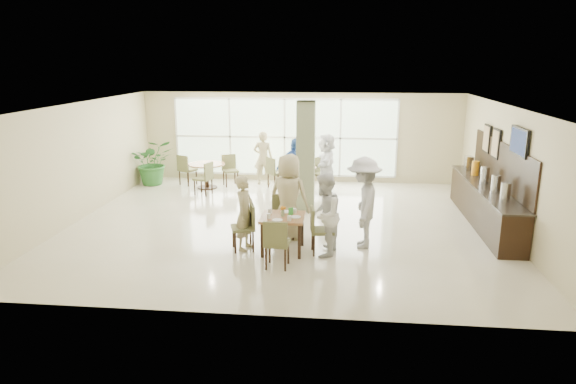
# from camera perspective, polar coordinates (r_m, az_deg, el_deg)

# --- Properties ---
(ground) EXTENTS (10.00, 10.00, 0.00)m
(ground) POSITION_cam_1_polar(r_m,az_deg,el_deg) (12.21, -0.35, -3.56)
(ground) COLOR beige
(ground) RESTS_ON ground
(room_shell) EXTENTS (10.00, 10.00, 10.00)m
(room_shell) POSITION_cam_1_polar(r_m,az_deg,el_deg) (11.79, -0.36, 4.32)
(room_shell) COLOR white
(room_shell) RESTS_ON ground
(window_bank) EXTENTS (7.00, 0.04, 7.00)m
(window_bank) POSITION_cam_1_polar(r_m,az_deg,el_deg) (16.27, -0.38, 6.09)
(window_bank) COLOR silver
(window_bank) RESTS_ON ground
(column) EXTENTS (0.45, 0.45, 2.80)m
(column) POSITION_cam_1_polar(r_m,az_deg,el_deg) (12.99, 1.98, 3.91)
(column) COLOR #737853
(column) RESTS_ON ground
(main_table) EXTENTS (0.87, 0.87, 0.75)m
(main_table) POSITION_cam_1_polar(r_m,az_deg,el_deg) (10.31, -0.58, -3.25)
(main_table) COLOR brown
(main_table) RESTS_ON ground
(round_table_left) EXTENTS (1.09, 1.09, 0.75)m
(round_table_left) POSITION_cam_1_polar(r_m,az_deg,el_deg) (15.68, -9.02, 2.51)
(round_table_left) COLOR brown
(round_table_left) RESTS_ON ground
(round_table_right) EXTENTS (1.07, 1.07, 0.75)m
(round_table_right) POSITION_cam_1_polar(r_m,az_deg,el_deg) (14.98, 1.13, 2.10)
(round_table_right) COLOR brown
(round_table_right) RESTS_ON ground
(chairs_main_table) EXTENTS (2.16, 2.12, 0.95)m
(chairs_main_table) POSITION_cam_1_polar(r_m,az_deg,el_deg) (10.36, -0.74, -4.15)
(chairs_main_table) COLOR brown
(chairs_main_table) RESTS_ON ground
(chairs_table_left) EXTENTS (1.96, 1.72, 0.95)m
(chairs_table_left) POSITION_cam_1_polar(r_m,az_deg,el_deg) (15.65, -8.98, 2.13)
(chairs_table_left) COLOR brown
(chairs_table_left) RESTS_ON ground
(chairs_table_right) EXTENTS (1.98, 1.93, 0.95)m
(chairs_table_right) POSITION_cam_1_polar(r_m,az_deg,el_deg) (14.96, 1.01, 1.73)
(chairs_table_right) COLOR brown
(chairs_table_right) RESTS_ON ground
(tabletop_clutter) EXTENTS (0.69, 0.78, 0.21)m
(tabletop_clutter) POSITION_cam_1_polar(r_m,az_deg,el_deg) (10.25, -0.52, -2.40)
(tabletop_clutter) COLOR white
(tabletop_clutter) RESTS_ON main_table
(buffet_counter) EXTENTS (0.64, 4.70, 1.95)m
(buffet_counter) POSITION_cam_1_polar(r_m,az_deg,el_deg) (12.93, 21.09, -0.98)
(buffet_counter) COLOR black
(buffet_counter) RESTS_ON ground
(wall_tv) EXTENTS (0.06, 1.00, 0.58)m
(wall_tv) POSITION_cam_1_polar(r_m,az_deg,el_deg) (11.65, 24.30, 5.14)
(wall_tv) COLOR black
(wall_tv) RESTS_ON ground
(framed_art_a) EXTENTS (0.05, 0.55, 0.70)m
(framed_art_a) POSITION_cam_1_polar(r_m,az_deg,el_deg) (13.20, 22.10, 5.01)
(framed_art_a) COLOR black
(framed_art_a) RESTS_ON ground
(framed_art_b) EXTENTS (0.05, 0.55, 0.70)m
(framed_art_b) POSITION_cam_1_polar(r_m,az_deg,el_deg) (13.96, 21.23, 5.56)
(framed_art_b) COLOR black
(framed_art_b) RESTS_ON ground
(potted_plant) EXTENTS (1.66, 1.66, 1.40)m
(potted_plant) POSITION_cam_1_polar(r_m,az_deg,el_deg) (16.44, -14.77, 3.23)
(potted_plant) COLOR #2A6829
(potted_plant) RESTS_ON ground
(teen_left) EXTENTS (0.49, 0.63, 1.54)m
(teen_left) POSITION_cam_1_polar(r_m,az_deg,el_deg) (10.45, -4.82, -2.33)
(teen_left) COLOR tan
(teen_left) RESTS_ON ground
(teen_far) EXTENTS (1.02, 0.76, 1.86)m
(teen_far) POSITION_cam_1_polar(r_m,az_deg,el_deg) (11.01, 0.08, -0.54)
(teen_far) COLOR tan
(teen_far) RESTS_ON ground
(teen_right) EXTENTS (0.76, 0.90, 1.67)m
(teen_right) POSITION_cam_1_polar(r_m,az_deg,el_deg) (10.11, 4.03, -2.54)
(teen_right) COLOR white
(teen_right) RESTS_ON ground
(teen_standing) EXTENTS (0.72, 1.24, 1.90)m
(teen_standing) POSITION_cam_1_polar(r_m,az_deg,el_deg) (10.61, 8.38, -1.18)
(teen_standing) COLOR #ABABAD
(teen_standing) RESTS_ON ground
(adult_a) EXTENTS (1.14, 0.84, 1.73)m
(adult_a) POSITION_cam_1_polar(r_m,az_deg,el_deg) (14.02, 0.72, 2.49)
(adult_a) COLOR #3F6BBF
(adult_a) RESTS_ON ground
(adult_b) EXTENTS (0.77, 1.64, 1.73)m
(adult_b) POSITION_cam_1_polar(r_m,az_deg,el_deg) (14.90, 4.28, 3.17)
(adult_b) COLOR white
(adult_b) RESTS_ON ground
(adult_standing) EXTENTS (0.63, 0.43, 1.67)m
(adult_standing) POSITION_cam_1_polar(r_m,az_deg,el_deg) (15.89, -2.78, 3.80)
(adult_standing) COLOR tan
(adult_standing) RESTS_ON ground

